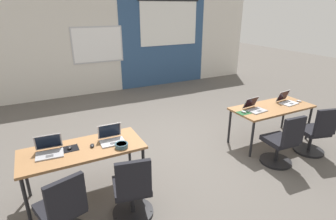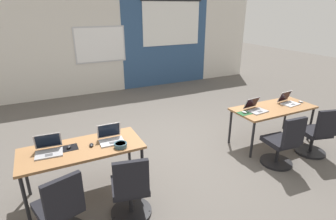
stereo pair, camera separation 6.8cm
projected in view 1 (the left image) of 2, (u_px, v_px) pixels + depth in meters
The scene contains 19 objects.
ground_plane at pixel (176, 147), 5.05m from camera, with size 24.00×24.00×0.00m.
back_wall_assembly at pixel (111, 45), 8.04m from camera, with size 10.00×0.27×2.80m.
desk_near_left at pixel (83, 152), 3.57m from camera, with size 1.60×0.70×0.72m.
desk_near_right at pixel (272, 110), 5.05m from camera, with size 1.60×0.70×0.72m.
laptop_near_left_end at pixel (49, 150), 3.40m from camera, with size 0.35×0.32×0.23m.
mousepad_near_left_end at pixel (70, 149), 3.53m from camera, with size 0.22×0.19×0.00m.
mouse_near_left_end at pixel (70, 147), 3.52m from camera, with size 0.08×0.11×0.03m.
chair_near_left_end at pixel (63, 215), 2.88m from camera, with size 0.55×0.60×0.92m.
laptop_near_left_inner at pixel (112, 138), 3.71m from camera, with size 0.34×0.29×0.23m.
mouse_near_left_inner at pixel (92, 146), 3.58m from camera, with size 0.08×0.11×0.03m.
chair_near_left_inner at pixel (133, 193), 3.22m from camera, with size 0.52×0.57×0.92m.
laptop_near_right_end at pixel (287, 101), 5.21m from camera, with size 0.36×0.34×0.23m.
mouse_near_right_end at pixel (299, 101), 5.28m from camera, with size 0.08×0.11×0.03m.
chair_near_right_end at pixel (315, 135), 4.69m from camera, with size 0.54×0.59×0.92m.
laptop_near_right_inner at pixel (255, 108), 4.84m from camera, with size 0.36×0.35×0.22m.
mousepad_near_right_inner at pixel (244, 113), 4.73m from camera, with size 0.22×0.19×0.00m.
mouse_near_right_inner at pixel (244, 112), 4.73m from camera, with size 0.07×0.11×0.03m.
chair_near_right_inner at pixel (282, 144), 4.36m from camera, with size 0.52×0.55×0.92m.
snack_bowl at pixel (122, 145), 3.55m from camera, with size 0.18×0.18×0.06m.
Camera 1 is at (-2.16, -3.90, 2.48)m, focal length 28.46 mm.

